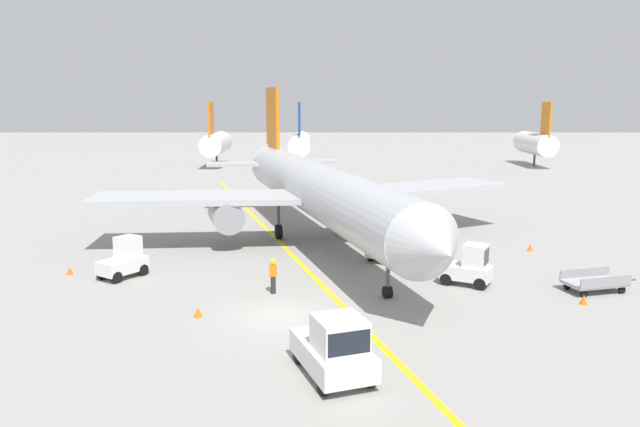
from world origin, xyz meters
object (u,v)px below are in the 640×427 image
at_px(pushback_tug, 336,349).
at_px(ground_crew_marshaller, 274,275).
at_px(baggage_tug_near_wing, 471,267).
at_px(belt_loader_forward_hold, 390,245).
at_px(safety_cone_nose_left, 233,224).
at_px(baggage_cart_loaded, 596,282).
at_px(safety_cone_nose_right, 199,312).
at_px(baggage_tug_by_cargo_door, 126,259).
at_px(safety_cone_wingtip_left, 531,248).
at_px(airliner, 318,189).
at_px(safety_cone_wingtip_right, 71,270).
at_px(safety_cone_tail_area, 585,300).

xyz_separation_m(pushback_tug, ground_crew_marshaller, (-2.72, 8.92, -0.08)).
distance_m(baggage_tug_near_wing, belt_loader_forward_hold, 6.35).
relative_size(ground_crew_marshaller, safety_cone_nose_left, 3.86).
xyz_separation_m(baggage_cart_loaded, safety_cone_nose_right, (-18.38, -3.48, -0.25)).
bearing_deg(baggage_tug_by_cargo_door, safety_cone_wingtip_left, 13.56).
relative_size(baggage_tug_by_cargo_door, safety_cone_wingtip_left, 6.18).
distance_m(airliner, ground_crew_marshaller, 11.37).
relative_size(baggage_tug_by_cargo_door, belt_loader_forward_hold, 0.54).
relative_size(pushback_tug, baggage_tug_by_cargo_door, 1.48).
bearing_deg(baggage_cart_loaded, safety_cone_nose_right, -169.26).
height_order(airliner, safety_cone_nose_right, airliner).
height_order(pushback_tug, safety_cone_nose_right, pushback_tug).
distance_m(pushback_tug, baggage_cart_loaded, 15.69).
distance_m(airliner, belt_loader_forward_hold, 6.53).
distance_m(safety_cone_nose_right, safety_cone_wingtip_right, 10.26).
height_order(baggage_cart_loaded, safety_cone_nose_left, baggage_cart_loaded).
height_order(baggage_tug_by_cargo_door, baggage_cart_loaded, baggage_tug_by_cargo_door).
xyz_separation_m(pushback_tug, safety_cone_nose_left, (-6.86, 24.41, -0.77)).
distance_m(baggage_tug_near_wing, baggage_cart_loaded, 5.91).
xyz_separation_m(airliner, safety_cone_wingtip_right, (-12.98, -7.72, -3.20)).
xyz_separation_m(airliner, baggage_tug_by_cargo_door, (-9.92, -8.12, -2.49)).
bearing_deg(airliner, safety_cone_nose_right, -109.37).
bearing_deg(baggage_cart_loaded, baggage_tug_near_wing, 169.58).
bearing_deg(baggage_tug_by_cargo_door, pushback_tug, -47.73).
distance_m(baggage_tug_near_wing, safety_cone_tail_area, 5.40).
xyz_separation_m(airliner, ground_crew_marshaller, (-2.00, -10.90, -2.51)).
height_order(belt_loader_forward_hold, safety_cone_wingtip_left, belt_loader_forward_hold).
bearing_deg(ground_crew_marshaller, belt_loader_forward_hold, 47.03).
xyz_separation_m(baggage_cart_loaded, safety_cone_wingtip_left, (-0.38, 8.04, -0.25)).
relative_size(safety_cone_wingtip_left, safety_cone_wingtip_right, 1.00).
bearing_deg(safety_cone_wingtip_left, safety_cone_wingtip_right, -168.83).
xyz_separation_m(ground_crew_marshaller, safety_cone_wingtip_left, (15.04, 8.32, -0.69)).
height_order(airliner, safety_cone_tail_area, airliner).
relative_size(safety_cone_wingtip_right, safety_cone_tail_area, 1.00).
bearing_deg(airliner, pushback_tug, -87.94).
xyz_separation_m(belt_loader_forward_hold, safety_cone_nose_right, (-9.21, -9.92, -0.56)).
bearing_deg(baggage_tug_by_cargo_door, baggage_tug_near_wing, -4.69).
height_order(safety_cone_nose_right, safety_cone_wingtip_right, same).
bearing_deg(pushback_tug, safety_cone_wingtip_right, 138.54).
relative_size(baggage_cart_loaded, safety_cone_wingtip_left, 8.72).
height_order(airliner, baggage_cart_loaded, airliner).
bearing_deg(baggage_tug_near_wing, safety_cone_wingtip_right, 174.90).
bearing_deg(pushback_tug, baggage_cart_loaded, 35.89).
bearing_deg(belt_loader_forward_hold, baggage_cart_loaded, -35.09).
xyz_separation_m(baggage_cart_loaded, safety_cone_wingtip_right, (-26.40, 2.91, -0.25)).
relative_size(baggage_tug_near_wing, safety_cone_nose_right, 6.20).
height_order(safety_cone_nose_left, safety_cone_wingtip_right, same).
bearing_deg(pushback_tug, baggage_tug_near_wing, 56.03).
xyz_separation_m(baggage_tug_by_cargo_door, safety_cone_tail_area, (22.03, -4.37, -0.71)).
relative_size(baggage_tug_near_wing, baggage_tug_by_cargo_door, 1.00).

